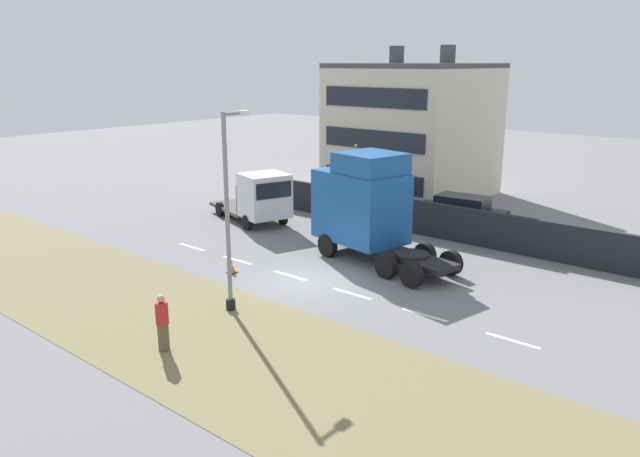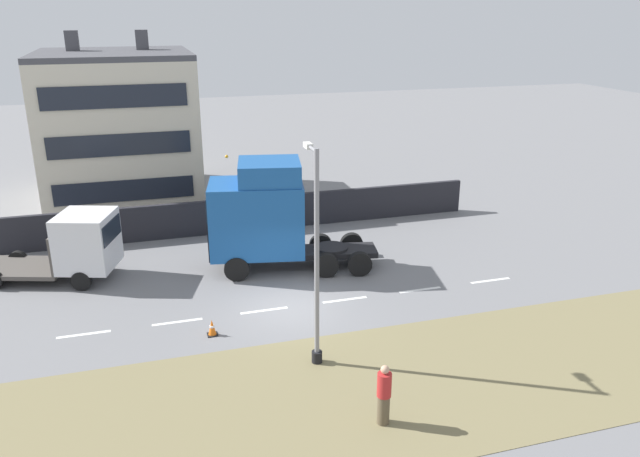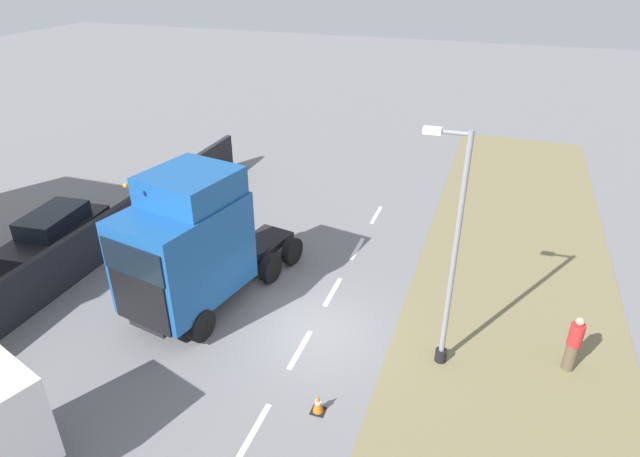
% 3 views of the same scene
% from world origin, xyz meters
% --- Properties ---
extents(ground_plane, '(120.00, 120.00, 0.00)m').
position_xyz_m(ground_plane, '(0.00, 0.00, 0.00)').
color(ground_plane, slate).
rests_on(ground_plane, ground).
extents(grass_verge, '(7.00, 44.00, 0.01)m').
position_xyz_m(grass_verge, '(-6.00, 0.00, 0.01)').
color(grass_verge, olive).
rests_on(grass_verge, ground).
extents(lane_markings, '(0.16, 17.80, 0.00)m').
position_xyz_m(lane_markings, '(0.00, -0.70, 0.00)').
color(lane_markings, white).
rests_on(lane_markings, ground).
extents(boundary_wall, '(0.25, 24.00, 1.75)m').
position_xyz_m(boundary_wall, '(9.00, 0.00, 0.87)').
color(boundary_wall, '#232328').
rests_on(boundary_wall, ground).
extents(building_block, '(9.08, 8.38, 9.56)m').
position_xyz_m(building_block, '(17.03, 5.75, 4.24)').
color(building_block, beige).
rests_on(building_block, ground).
extents(lorry_cab, '(3.86, 7.40, 4.91)m').
position_xyz_m(lorry_cab, '(3.98, 0.05, 2.40)').
color(lorry_cab, black).
rests_on(lorry_cab, ground).
extents(flatbed_truck, '(4.00, 6.40, 2.87)m').
position_xyz_m(flatbed_truck, '(5.01, 7.66, 1.52)').
color(flatbed_truck, silver).
rests_on(flatbed_truck, ground).
extents(parked_car, '(2.22, 4.83, 1.91)m').
position_xyz_m(parked_car, '(10.76, -1.10, 0.94)').
color(parked_car, black).
rests_on(parked_car, ground).
extents(lamp_post, '(1.29, 0.34, 6.97)m').
position_xyz_m(lamp_post, '(-3.98, 0.01, 3.20)').
color(lamp_post, black).
rests_on(lamp_post, ground).
extents(pedestrian, '(0.39, 0.39, 1.81)m').
position_xyz_m(pedestrian, '(-7.54, -0.85, 0.89)').
color(pedestrian, brown).
rests_on(pedestrian, ground).
extents(traffic_cone_lead, '(0.36, 0.36, 0.58)m').
position_xyz_m(traffic_cone_lead, '(-1.31, 3.00, 0.28)').
color(traffic_cone_lead, black).
rests_on(traffic_cone_lead, ground).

